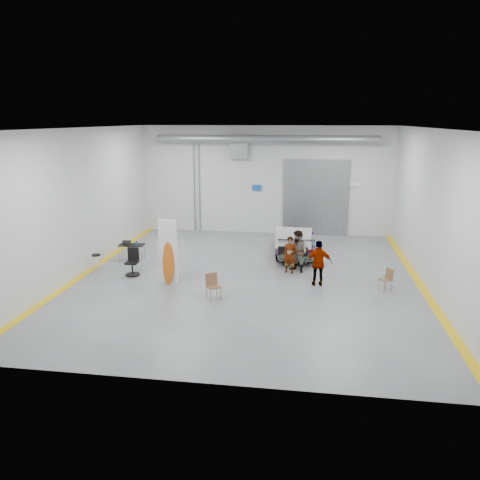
# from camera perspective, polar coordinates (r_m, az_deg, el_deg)

# --- Properties ---
(ground) EXTENTS (16.00, 16.00, 0.00)m
(ground) POSITION_cam_1_polar(r_m,az_deg,el_deg) (19.28, 0.87, -4.65)
(ground) COLOR slate
(ground) RESTS_ON ground
(room_shell) EXTENTS (14.02, 16.18, 6.01)m
(room_shell) POSITION_cam_1_polar(r_m,az_deg,el_deg) (20.51, 2.40, 8.21)
(room_shell) COLOR silver
(room_shell) RESTS_ON ground
(sedan_car) EXTENTS (2.16, 4.73, 1.34)m
(sedan_car) POSITION_cam_1_polar(r_m,az_deg,el_deg) (22.71, 6.68, -0.00)
(sedan_car) COLOR silver
(sedan_car) RESTS_ON ground
(person_a) EXTENTS (0.65, 0.51, 1.57)m
(person_a) POSITION_cam_1_polar(r_m,az_deg,el_deg) (19.80, 6.09, -1.82)
(person_a) COLOR #856348
(person_a) RESTS_ON ground
(person_b) EXTENTS (1.11, 1.08, 1.80)m
(person_b) POSITION_cam_1_polar(r_m,az_deg,el_deg) (19.92, 7.10, -1.41)
(person_b) COLOR #466980
(person_b) RESTS_ON ground
(person_c) EXTENTS (1.09, 0.55, 1.82)m
(person_c) POSITION_cam_1_polar(r_m,az_deg,el_deg) (18.42, 9.57, -2.81)
(person_c) COLOR #9A6133
(person_c) RESTS_ON ground
(surfboard_display) EXTENTS (0.79, 0.27, 2.78)m
(surfboard_display) POSITION_cam_1_polar(r_m,az_deg,el_deg) (18.44, -8.67, -2.05)
(surfboard_display) COLOR white
(surfboard_display) RESTS_ON ground
(folding_chair_near) EXTENTS (0.61, 0.66, 0.94)m
(folding_chair_near) POSITION_cam_1_polar(r_m,az_deg,el_deg) (17.02, -3.24, -6.28)
(folding_chair_near) COLOR brown
(folding_chair_near) RESTS_ON ground
(folding_chair_far) EXTENTS (0.54, 0.65, 0.84)m
(folding_chair_far) POSITION_cam_1_polar(r_m,az_deg,el_deg) (18.67, 17.26, -5.13)
(folding_chair_far) COLOR brown
(folding_chair_far) RESTS_ON ground
(shop_stool) EXTENTS (0.39, 0.39, 0.77)m
(shop_stool) POSITION_cam_1_polar(r_m,az_deg,el_deg) (20.85, -17.06, -2.71)
(shop_stool) COLOR black
(shop_stool) RESTS_ON ground
(work_table) EXTENTS (1.19, 0.66, 0.94)m
(work_table) POSITION_cam_1_polar(r_m,az_deg,el_deg) (22.15, -13.24, -0.53)
(work_table) COLOR gray
(work_table) RESTS_ON ground
(office_chair) EXTENTS (0.60, 0.60, 1.13)m
(office_chair) POSITION_cam_1_polar(r_m,az_deg,el_deg) (20.00, -12.94, -2.81)
(office_chair) COLOR black
(office_chair) RESTS_ON ground
(trunk_lid) EXTENTS (1.56, 0.95, 0.04)m
(trunk_lid) POSITION_cam_1_polar(r_m,az_deg,el_deg) (20.54, 6.55, 0.43)
(trunk_lid) COLOR silver
(trunk_lid) RESTS_ON sedan_car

